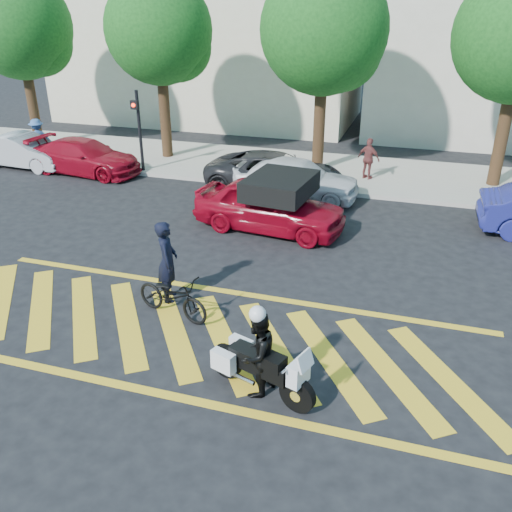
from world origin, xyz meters
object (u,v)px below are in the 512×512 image
(officer_bike, at_px, (167,261))
(parked_mid_right, at_px, (296,178))
(bicycle, at_px, (172,296))
(parked_left, at_px, (85,157))
(police_motorcycle, at_px, (259,367))
(parked_far_left, at_px, (24,151))
(red_convertible, at_px, (270,206))
(parked_mid_left, at_px, (277,174))
(officer_moto, at_px, (257,354))

(officer_bike, xyz_separation_m, parked_mid_right, (1.17, 7.54, -0.23))
(bicycle, xyz_separation_m, parked_left, (-7.81, 8.65, 0.17))
(police_motorcycle, bearing_deg, parked_far_left, 160.62)
(red_convertible, height_order, parked_mid_left, red_convertible)
(red_convertible, relative_size, parked_mid_right, 1.05)
(red_convertible, distance_m, parked_mid_right, 2.91)
(bicycle, distance_m, parked_far_left, 13.71)
(bicycle, relative_size, parked_left, 0.41)
(parked_left, bearing_deg, parked_far_left, 94.76)
(officer_bike, relative_size, parked_mid_right, 0.45)
(parked_mid_left, bearing_deg, parked_far_left, 92.87)
(parked_far_left, distance_m, parked_left, 2.83)
(parked_left, bearing_deg, bicycle, -133.17)
(officer_moto, height_order, parked_left, officer_moto)
(parked_far_left, xyz_separation_m, parked_mid_left, (10.60, 0.00, 0.03))
(parked_mid_right, bearing_deg, parked_left, 88.15)
(officer_moto, relative_size, parked_far_left, 0.40)
(parked_left, bearing_deg, parked_mid_right, -88.23)
(officer_bike, xyz_separation_m, officer_moto, (2.91, -2.54, -0.15))
(officer_moto, bearing_deg, parked_mid_left, -147.18)
(bicycle, bearing_deg, police_motorcycle, -111.37)
(bicycle, height_order, police_motorcycle, same)
(bicycle, distance_m, parked_mid_right, 8.24)
(police_motorcycle, height_order, parked_left, parked_left)
(red_convertible, relative_size, parked_mid_left, 0.90)
(parked_mid_left, bearing_deg, parked_left, 92.87)
(parked_mid_left, height_order, parked_mid_right, parked_mid_right)
(parked_mid_left, xyz_separation_m, parked_mid_right, (0.80, -0.45, 0.04))
(bicycle, height_order, parked_left, parked_left)
(bicycle, bearing_deg, parked_far_left, 65.95)
(red_convertible, xyz_separation_m, parked_mid_right, (0.09, 2.91, -0.03))
(parked_mid_right, bearing_deg, bicycle, 175.81)
(bicycle, distance_m, parked_mid_left, 8.65)
(parked_mid_left, bearing_deg, officer_bike, -179.77)
(parked_left, distance_m, parked_mid_left, 7.78)
(red_convertible, relative_size, parked_far_left, 1.11)
(officer_moto, bearing_deg, bicycle, -107.55)
(parked_far_left, bearing_deg, bicycle, -124.98)
(officer_moto, xyz_separation_m, red_convertible, (-1.83, 7.17, -0.04))
(parked_far_left, bearing_deg, officer_bike, -123.83)
(red_convertible, height_order, parked_far_left, red_convertible)
(officer_bike, relative_size, bicycle, 1.03)
(parked_left, distance_m, parked_mid_right, 8.59)
(police_motorcycle, bearing_deg, bicycle, 162.80)
(officer_bike, bearing_deg, bicycle, -170.92)
(officer_moto, bearing_deg, officer_bike, -111.84)
(officer_moto, xyz_separation_m, parked_left, (-10.32, 10.53, -0.15))
(officer_moto, height_order, parked_mid_right, officer_moto)
(officer_bike, relative_size, parked_mid_left, 0.38)
(parked_far_left, bearing_deg, parked_mid_right, -88.10)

